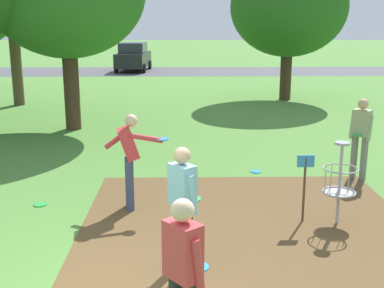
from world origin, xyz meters
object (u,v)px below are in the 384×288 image
(frisbee_far_left, at_px, (41,204))
(tree_mid_left, at_px, (289,7))
(disc_golf_basket, at_px, (336,180))
(player_waiting_left, at_px, (183,273))
(player_waiting_right, at_px, (130,155))
(frisbee_by_tee, at_px, (256,172))
(player_foreground_watching, at_px, (361,134))
(player_throwing, at_px, (182,202))
(parked_car_leftmost, at_px, (133,57))

(frisbee_far_left, relative_size, tree_mid_left, 0.04)
(disc_golf_basket, relative_size, player_waiting_left, 0.81)
(player_waiting_right, bearing_deg, frisbee_by_tee, 40.11)
(player_waiting_left, xyz_separation_m, frisbee_by_tee, (1.62, 6.35, -0.96))
(frisbee_by_tee, relative_size, frisbee_far_left, 0.94)
(player_foreground_watching, bearing_deg, frisbee_far_left, -166.74)
(player_throwing, bearing_deg, frisbee_by_tee, 69.87)
(disc_golf_basket, xyz_separation_m, player_foreground_watching, (1.24, 2.43, 0.21))
(parked_car_leftmost, bearing_deg, player_waiting_left, -83.73)
(player_foreground_watching, distance_m, frisbee_far_left, 6.58)
(frisbee_by_tee, height_order, tree_mid_left, tree_mid_left)
(frisbee_by_tee, relative_size, tree_mid_left, 0.04)
(player_waiting_right, xyz_separation_m, frisbee_far_left, (-1.67, 0.19, -0.98))
(disc_golf_basket, distance_m, player_waiting_right, 3.51)
(player_foreground_watching, distance_m, frisbee_by_tee, 2.36)
(player_waiting_left, distance_m, parked_car_leftmost, 29.37)
(frisbee_far_left, height_order, parked_car_leftmost, parked_car_leftmost)
(disc_golf_basket, bearing_deg, player_foreground_watching, 63.04)
(tree_mid_left, xyz_separation_m, parked_car_leftmost, (-7.55, 12.47, -2.87))
(tree_mid_left, bearing_deg, frisbee_by_tee, -104.66)
(player_throwing, bearing_deg, tree_mid_left, 73.67)
(disc_golf_basket, bearing_deg, tree_mid_left, 82.10)
(player_waiting_right, relative_size, tree_mid_left, 0.29)
(player_throwing, xyz_separation_m, frisbee_far_left, (-2.60, 2.48, -0.96))
(player_waiting_right, height_order, parked_car_leftmost, parked_car_leftmost)
(disc_golf_basket, height_order, tree_mid_left, tree_mid_left)
(disc_golf_basket, height_order, player_waiting_left, player_waiting_left)
(player_waiting_left, bearing_deg, player_throwing, 90.12)
(frisbee_far_left, xyz_separation_m, parked_car_leftmost, (-0.61, 24.81, 0.91))
(player_waiting_left, distance_m, frisbee_far_left, 5.19)
(tree_mid_left, bearing_deg, player_foreground_watching, -93.20)
(disc_golf_basket, xyz_separation_m, frisbee_by_tee, (-0.87, 2.90, -0.74))
(player_waiting_right, relative_size, frisbee_by_tee, 7.62)
(disc_golf_basket, bearing_deg, player_throwing, -148.26)
(player_throwing, xyz_separation_m, player_waiting_right, (-0.92, 2.30, 0.02))
(player_waiting_left, bearing_deg, frisbee_far_left, 120.66)
(player_foreground_watching, height_order, player_waiting_right, same)
(player_waiting_left, bearing_deg, frisbee_by_tee, 75.64)
(player_waiting_left, bearing_deg, parked_car_leftmost, 96.27)
(player_waiting_right, distance_m, parked_car_leftmost, 25.10)
(player_waiting_left, bearing_deg, player_waiting_right, 102.43)
(player_throwing, relative_size, player_waiting_right, 1.00)
(player_throwing, bearing_deg, disc_golf_basket, 31.74)
(frisbee_far_left, distance_m, parked_car_leftmost, 24.83)
(disc_golf_basket, distance_m, frisbee_far_left, 5.24)
(disc_golf_basket, distance_m, parked_car_leftmost, 26.37)
(player_waiting_left, height_order, parked_car_leftmost, parked_car_leftmost)
(player_waiting_right, bearing_deg, player_throwing, -68.15)
(disc_golf_basket, xyz_separation_m, parked_car_leftmost, (-5.70, 25.75, 0.17))
(frisbee_by_tee, distance_m, tree_mid_left, 11.38)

